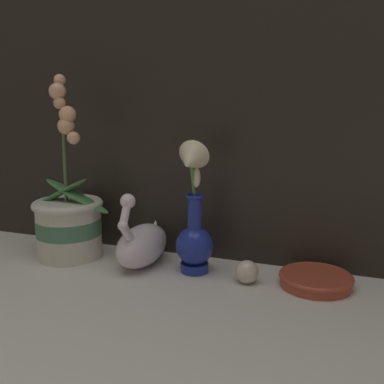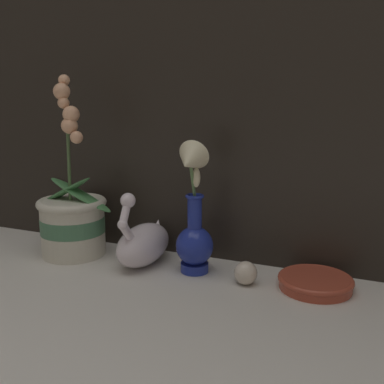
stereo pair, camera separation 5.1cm
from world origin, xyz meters
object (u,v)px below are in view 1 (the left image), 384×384
(glass_sphere, at_px, (247,272))
(amber_dish, at_px, (316,279))
(blue_vase, at_px, (194,224))
(swan_figurine, at_px, (142,243))
(orchid_potted_plant, at_px, (69,219))

(glass_sphere, distance_m, amber_dish, 0.15)
(blue_vase, height_order, glass_sphere, blue_vase)
(amber_dish, bearing_deg, swan_figurine, -178.32)
(orchid_potted_plant, bearing_deg, swan_figurine, 3.22)
(blue_vase, bearing_deg, swan_figurine, 177.20)
(glass_sphere, height_order, amber_dish, glass_sphere)
(blue_vase, distance_m, glass_sphere, 0.16)
(swan_figurine, bearing_deg, orchid_potted_plant, -176.78)
(orchid_potted_plant, distance_m, swan_figurine, 0.20)
(glass_sphere, bearing_deg, swan_figurine, 175.03)
(amber_dish, bearing_deg, blue_vase, -176.13)
(blue_vase, bearing_deg, glass_sphere, -7.21)
(blue_vase, relative_size, amber_dish, 1.94)
(orchid_potted_plant, xyz_separation_m, glass_sphere, (0.45, -0.01, -0.07))
(glass_sphere, bearing_deg, amber_dish, 13.65)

